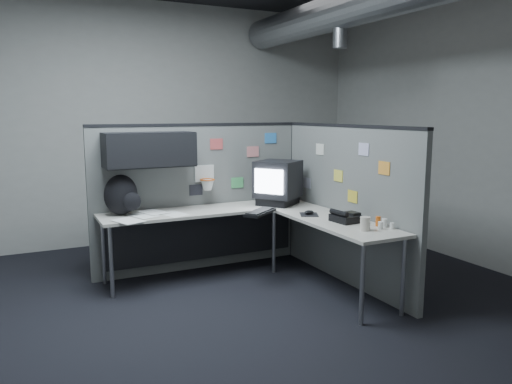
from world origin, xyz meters
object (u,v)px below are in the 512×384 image
keyboard (260,212)px  backpack (122,196)px  phone (346,217)px  desk (242,223)px  monitor (278,182)px

keyboard → backpack: backpack is taller
phone → keyboard: bearing=134.1°
keyboard → phone: bearing=-42.9°
backpack → phone: bearing=-51.1°
desk → phone: 1.12m
monitor → backpack: 1.69m
desk → keyboard: (0.12, -0.19, 0.14)m
monitor → phone: monitor is taller
keyboard → phone: size_ratio=1.68×
phone → backpack: 2.21m
keyboard → backpack: bearing=164.4°
monitor → keyboard: monitor is taller
phone → desk: bearing=133.0°
desk → keyboard: keyboard is taller
desk → backpack: 1.24m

